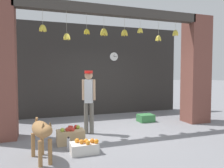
% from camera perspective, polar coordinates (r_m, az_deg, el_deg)
% --- Properties ---
extents(ground_plane, '(60.00, 60.00, 0.00)m').
position_cam_1_polar(ground_plane, '(5.89, 1.18, -12.38)').
color(ground_plane, gray).
extents(shop_back_wall, '(6.83, 0.12, 3.28)m').
position_cam_1_polar(shop_back_wall, '(8.04, -4.94, 3.60)').
color(shop_back_wall, '#2D2B28').
rests_on(shop_back_wall, ground_plane).
extents(shop_pillar_left, '(0.70, 0.60, 3.28)m').
position_cam_1_polar(shop_pillar_left, '(5.68, -27.25, 3.42)').
color(shop_pillar_left, brown).
rests_on(shop_pillar_left, ground_plane).
extents(shop_pillar_right, '(0.70, 0.60, 3.28)m').
position_cam_1_polar(shop_pillar_right, '(7.35, 21.07, 3.44)').
color(shop_pillar_right, brown).
rests_on(shop_pillar_right, ground_plane).
extents(storefront_awning, '(4.93, 0.28, 0.94)m').
position_cam_1_polar(storefront_awning, '(5.98, 0.77, 17.95)').
color(storefront_awning, '#3D3833').
extents(dog, '(0.42, 0.99, 0.76)m').
position_cam_1_polar(dog, '(4.11, -17.92, -11.76)').
color(dog, '#9E7042').
rests_on(dog, ground_plane).
extents(shopkeeper, '(0.33, 0.29, 1.61)m').
position_cam_1_polar(shopkeeper, '(5.58, -6.09, -3.36)').
color(shopkeeper, '#6B665B').
rests_on(shopkeeper, ground_plane).
extents(fruit_crate_oranges, '(0.53, 0.36, 0.29)m').
position_cam_1_polar(fruit_crate_oranges, '(4.45, -7.22, -16.06)').
color(fruit_crate_oranges, silver).
rests_on(fruit_crate_oranges, ground_plane).
extents(fruit_crate_apples, '(0.59, 0.34, 0.38)m').
position_cam_1_polar(fruit_crate_apples, '(5.03, -10.76, -13.21)').
color(fruit_crate_apples, tan).
rests_on(fruit_crate_apples, ground_plane).
extents(produce_box_green, '(0.49, 0.39, 0.23)m').
position_cam_1_polar(produce_box_green, '(7.10, 8.80, -8.76)').
color(produce_box_green, '#387A42').
rests_on(produce_box_green, ground_plane).
extents(water_bottle, '(0.07, 0.07, 0.26)m').
position_cam_1_polar(water_bottle, '(4.68, -11.29, -15.04)').
color(water_bottle, silver).
rests_on(water_bottle, ground_plane).
extents(wall_clock, '(0.33, 0.03, 0.33)m').
position_cam_1_polar(wall_clock, '(8.22, 0.49, 7.17)').
color(wall_clock, black).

